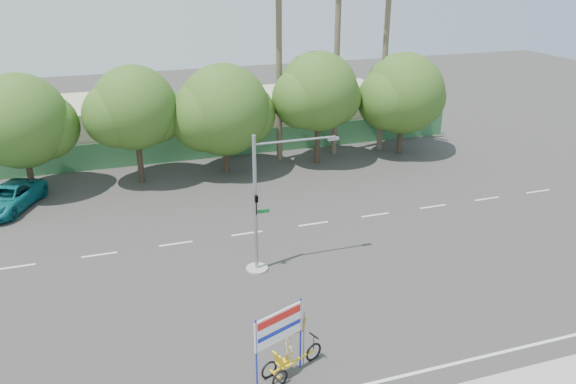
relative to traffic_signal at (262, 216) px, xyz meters
name	(u,v)px	position (x,y,z in m)	size (l,w,h in m)	color
ground	(334,304)	(2.20, -3.98, -2.92)	(120.00, 120.00, 0.00)	#33302D
fence	(229,144)	(2.20, 17.52, -1.92)	(38.00, 0.08, 2.00)	#336B3D
building_left	(93,127)	(-7.80, 22.02, -0.92)	(12.00, 8.00, 4.00)	beige
building_right	(306,112)	(10.20, 22.02, -1.12)	(14.00, 8.00, 3.60)	beige
tree_far_left	(20,124)	(-11.85, 14.02, 1.84)	(7.14, 6.00, 7.96)	#473828
tree_left	(134,111)	(-4.85, 14.02, 2.14)	(6.66, 5.60, 8.07)	#473828
tree_center	(223,112)	(1.14, 14.02, 1.55)	(7.62, 6.40, 7.85)	#473828
tree_right	(318,94)	(8.15, 14.02, 2.32)	(6.90, 5.80, 8.36)	#473828
tree_far_right	(403,96)	(15.15, 14.02, 1.73)	(7.38, 6.20, 7.94)	#473828
palm_tall	(338,17)	(10.20, 15.52, 7.55)	(3.73, 3.79, 17.45)	#70604C
palm_mid	(387,30)	(14.20, 15.52, 6.48)	(3.73, 3.79, 15.45)	#70604C
palm_short	(279,42)	(5.70, 15.52, 5.94)	(3.73, 3.79, 14.45)	#70604C
traffic_signal	(262,216)	(0.00, 0.00, 0.00)	(4.72, 1.10, 7.00)	gray
trike_billboard	(286,348)	(-1.29, -7.77, -1.67)	(2.97, 1.43, 3.11)	black
pickup_truck	(9,198)	(-12.94, 11.84, -2.16)	(2.52, 5.47, 1.52)	#106D74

